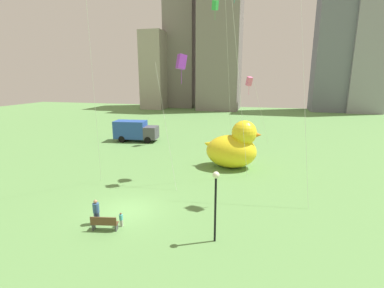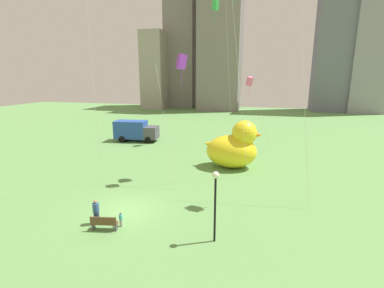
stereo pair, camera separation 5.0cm
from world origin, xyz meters
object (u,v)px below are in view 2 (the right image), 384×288
Objects in this scene: lamppost at (215,193)px; box_truck at (136,131)px; park_bench at (104,223)px; giant_inflatable_duck at (234,148)px; person_adult at (96,211)px; kite_pink at (250,82)px; kite_purple at (181,63)px; person_child at (121,219)px; kite_green at (216,7)px.

box_truck is (-15.12, 21.50, -1.38)m from lamppost.
park_bench is 6.87m from lamppost.
giant_inflatable_duck is (5.87, 13.81, 1.54)m from park_bench.
box_truck is (-7.83, 21.49, 0.57)m from person_adult.
kite_pink reaches higher than park_bench.
giant_inflatable_duck is at bearing 52.23° from kite_purple.
person_child is 23.37m from box_truck.
kite_purple is (2.08, 8.91, 9.39)m from park_bench.
giant_inflatable_duck is 0.54× the size of kite_purple.
kite_pink is at bearing 86.76° from giant_inflatable_duck.
giant_inflatable_duck is at bearing -29.50° from box_truck.
box_truck is at bearing 110.01° from person_adult.
lamppost is 11.77m from kite_purple.
lamppost is (5.71, -0.12, 2.33)m from person_child.
person_adult is 0.39× the size of lamppost.
kite_purple reaches higher than person_child.
lamppost is at bearing -87.57° from giant_inflatable_duck.
person_adult is at bearing -109.33° from kite_purple.
lamppost is 0.22× the size of kite_green.
kite_purple is at bearing 76.88° from park_bench.
kite_pink reaches higher than person_child.
kite_pink is at bearing 76.43° from person_child.
box_truck is 19.16m from kite_green.
giant_inflatable_duck is (6.73, 13.26, 1.14)m from person_adult.
person_child is at bearing -93.00° from kite_green.
lamppost reaches higher than person_child.
lamppost is 24.57m from kite_pink.
person_adult is (-0.86, 0.55, 0.40)m from park_bench.
box_truck is at bearing -168.79° from kite_green.
person_adult is 28.86m from kite_green.
giant_inflatable_duck is at bearing 63.09° from person_adult.
park_bench reaches higher than person_child.
person_adult is 0.26× the size of box_truck.
kite_pink reaches higher than box_truck.
lamppost is 26.32m from box_truck.
person_adult is at bearing -116.91° from giant_inflatable_duck.
kite_green reaches higher than giant_inflatable_duck.
park_bench is 0.15× the size of kite_purple.
kite_purple is at bearing -127.77° from giant_inflatable_duck.
kite_pink reaches higher than person_adult.
kite_purple is (-3.80, -4.90, 7.85)m from giant_inflatable_duck.
giant_inflatable_duck is at bearing 92.43° from lamppost.
person_adult is 12.62m from kite_purple.
kite_pink is (15.16, 2.48, 6.74)m from box_truck.
giant_inflatable_duck is at bearing 66.95° from park_bench.
kite_purple is (10.76, -13.14, 8.42)m from box_truck.
kite_purple reaches higher than park_bench.
giant_inflatable_duck reaches higher than person_child.
kite_pink is at bearing 75.20° from park_bench.
kite_purple is at bearing 70.67° from person_adult.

